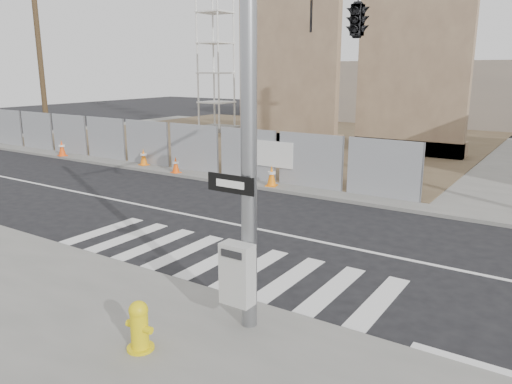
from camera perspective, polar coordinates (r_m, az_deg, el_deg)
The scene contains 12 objects.
ground at distance 13.95m, azimuth 1.77°, elevation -4.58°, with size 100.00×100.00×0.00m, color black.
sidewalk_far at distance 26.57m, azimuth 17.81°, elevation 3.81°, with size 50.00×20.00×0.12m, color slate.
signal_pole at distance 10.24m, azimuth 8.13°, elevation 15.77°, with size 0.96×5.87×7.00m.
chain_link_fence at distance 23.70m, azimuth -12.71°, elevation 5.57°, with size 24.60×0.04×2.00m, color gray.
concrete_wall_left at distance 28.07m, azimuth 3.66°, elevation 11.77°, with size 6.00×1.30×8.00m.
concrete_wall_right at distance 26.45m, azimuth 17.34°, elevation 11.05°, with size 5.50×1.30×8.00m.
utility_pole_left at distance 30.03m, azimuth -23.50°, elevation 14.31°, with size 1.60×0.28×10.00m.
fire_hydrant at distance 8.26m, azimuth -13.19°, elevation -14.66°, with size 0.51×0.48×0.82m.
traffic_cone_a at distance 27.14m, azimuth -21.31°, elevation 4.69°, with size 0.53×0.53×0.80m.
traffic_cone_b at distance 23.42m, azimuth -12.73°, elevation 3.91°, with size 0.48×0.48×0.76m.
traffic_cone_c at distance 21.43m, azimuth -9.16°, elevation 3.08°, with size 0.44×0.44×0.69m.
traffic_cone_d at distance 18.75m, azimuth 1.79°, elevation 1.85°, with size 0.49×0.49×0.79m.
Camera 1 is at (6.89, -11.29, 4.43)m, focal length 35.00 mm.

